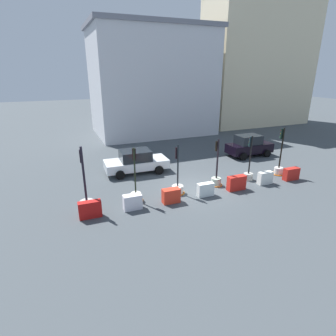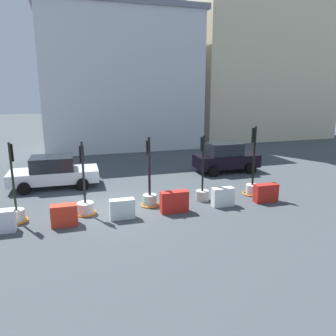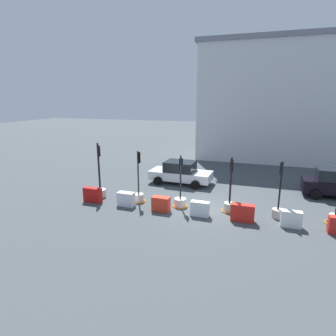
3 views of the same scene
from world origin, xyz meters
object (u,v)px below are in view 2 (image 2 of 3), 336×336
(construction_barrier_3, at_px, (122,209))
(traffic_light_5, at_px, (252,183))
(traffic_light_1, at_px, (16,210))
(construction_barrier_4, at_px, (174,202))
(traffic_light_2, at_px, (85,203))
(construction_barrier_1, at_px, (1,221))
(car_black_sedan, at_px, (226,158))
(construction_barrier_2, at_px, (64,215))
(car_white_van, at_px, (54,172))
(construction_barrier_5, at_px, (223,197))
(traffic_light_3, at_px, (150,194))
(traffic_light_4, at_px, (202,188))
(construction_barrier_6, at_px, (266,193))

(construction_barrier_3, bearing_deg, traffic_light_5, 9.88)
(traffic_light_1, relative_size, construction_barrier_4, 2.67)
(traffic_light_1, distance_m, traffic_light_2, 2.59)
(construction_barrier_1, relative_size, car_black_sedan, 0.25)
(construction_barrier_2, xyz_separation_m, car_white_van, (-0.43, 5.42, 0.39))
(construction_barrier_1, height_order, car_white_van, car_white_van)
(construction_barrier_5, bearing_deg, traffic_light_1, 174.41)
(traffic_light_3, height_order, construction_barrier_3, traffic_light_3)
(traffic_light_4, distance_m, construction_barrier_6, 2.89)
(traffic_light_2, height_order, construction_barrier_4, traffic_light_2)
(construction_barrier_4, distance_m, car_black_sedan, 7.63)
(traffic_light_3, xyz_separation_m, construction_barrier_4, (0.77, -1.08, -0.07))
(traffic_light_1, height_order, construction_barrier_5, traffic_light_1)
(traffic_light_4, bearing_deg, traffic_light_1, -178.83)
(construction_barrier_2, height_order, car_black_sedan, car_black_sedan)
(construction_barrier_1, height_order, construction_barrier_2, construction_barrier_2)
(traffic_light_1, bearing_deg, construction_barrier_2, -28.11)
(traffic_light_5, relative_size, construction_barrier_5, 3.43)
(construction_barrier_1, distance_m, car_black_sedan, 13.01)
(traffic_light_1, height_order, construction_barrier_4, traffic_light_1)
(construction_barrier_1, distance_m, car_white_van, 5.63)
(construction_barrier_2, bearing_deg, traffic_light_4, 10.20)
(construction_barrier_6, distance_m, car_black_sedan, 5.65)
(traffic_light_2, xyz_separation_m, car_white_van, (-1.26, 4.45, 0.33))
(traffic_light_1, distance_m, construction_barrier_1, 0.96)
(traffic_light_4, height_order, traffic_light_5, traffic_light_5)
(traffic_light_1, distance_m, car_white_van, 4.69)
(construction_barrier_6, bearing_deg, construction_barrier_5, 177.18)
(traffic_light_1, relative_size, construction_barrier_6, 2.85)
(car_white_van, bearing_deg, traffic_light_3, -46.88)
(construction_barrier_5, bearing_deg, traffic_light_3, 161.77)
(traffic_light_2, distance_m, traffic_light_3, 2.77)
(construction_barrier_3, distance_m, construction_barrier_5, 4.47)
(traffic_light_3, xyz_separation_m, construction_barrier_5, (3.05, -1.01, -0.12))
(construction_barrier_4, height_order, car_white_van, car_white_van)
(traffic_light_2, distance_m, construction_barrier_2, 1.28)
(construction_barrier_4, bearing_deg, traffic_light_2, 165.21)
(traffic_light_5, relative_size, construction_barrier_1, 3.38)
(construction_barrier_5, relative_size, car_white_van, 0.21)
(construction_barrier_1, height_order, construction_barrier_6, construction_barrier_6)
(traffic_light_1, relative_size, traffic_light_2, 1.03)
(construction_barrier_4, bearing_deg, construction_barrier_6, -0.39)
(traffic_light_4, height_order, construction_barrier_1, traffic_light_4)
(traffic_light_3, bearing_deg, traffic_light_2, -177.00)
(traffic_light_4, xyz_separation_m, construction_barrier_5, (0.56, -0.98, -0.17))
(construction_barrier_2, distance_m, construction_barrier_5, 6.65)
(traffic_light_5, bearing_deg, construction_barrier_6, -89.70)
(traffic_light_1, bearing_deg, construction_barrier_5, -5.59)
(traffic_light_1, bearing_deg, traffic_light_5, 1.18)
(construction_barrier_3, bearing_deg, construction_barrier_2, -179.79)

